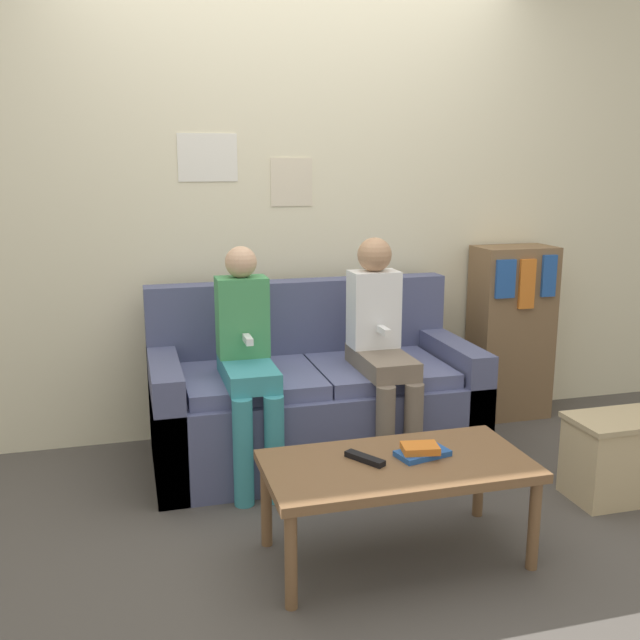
{
  "coord_description": "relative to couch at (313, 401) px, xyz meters",
  "views": [
    {
      "loc": [
        -0.88,
        -2.86,
        1.49
      ],
      "look_at": [
        0.0,
        0.36,
        0.75
      ],
      "focal_mm": 40.0,
      "sensor_mm": 36.0,
      "label": 1
    }
  ],
  "objects": [
    {
      "name": "coffee_table",
      "position": [
        0.06,
        -1.03,
        0.05
      ],
      "size": [
        1.01,
        0.51,
        0.39
      ],
      "color": "brown",
      "rests_on": "ground_plane"
    },
    {
      "name": "person_left",
      "position": [
        -0.37,
        -0.19,
        0.32
      ],
      "size": [
        0.24,
        0.54,
        1.11
      ],
      "color": "teal",
      "rests_on": "ground_plane"
    },
    {
      "name": "bookshelf",
      "position": [
        1.29,
        0.29,
        0.22
      ],
      "size": [
        0.45,
        0.29,
        1.02
      ],
      "color": "brown",
      "rests_on": "ground_plane"
    },
    {
      "name": "couch",
      "position": [
        0.0,
        0.0,
        0.0
      ],
      "size": [
        1.62,
        0.77,
        0.88
      ],
      "color": "#4C5175",
      "rests_on": "ground_plane"
    },
    {
      "name": "storage_box",
      "position": [
        1.21,
        -0.82,
        -0.1
      ],
      "size": [
        0.45,
        0.29,
        0.38
      ],
      "color": "#CCB284",
      "rests_on": "ground_plane"
    },
    {
      "name": "wall_back",
      "position": [
        -0.0,
        0.48,
        1.0
      ],
      "size": [
        8.0,
        0.06,
        2.6
      ],
      "color": "beige",
      "rests_on": "ground_plane"
    },
    {
      "name": "book_stack",
      "position": [
        0.16,
        -1.01,
        0.12
      ],
      "size": [
        0.22,
        0.15,
        0.05
      ],
      "color": "#23519E",
      "rests_on": "coffee_table"
    },
    {
      "name": "tv_remote",
      "position": [
        -0.06,
        -0.99,
        0.11
      ],
      "size": [
        0.12,
        0.17,
        0.02
      ],
      "rotation": [
        0.0,
        0.0,
        0.56
      ],
      "color": "black",
      "rests_on": "coffee_table"
    },
    {
      "name": "person_right",
      "position": [
        0.3,
        -0.18,
        0.34
      ],
      "size": [
        0.24,
        0.54,
        1.13
      ],
      "color": "#756656",
      "rests_on": "ground_plane"
    },
    {
      "name": "ground_plane",
      "position": [
        0.0,
        -0.5,
        -0.3
      ],
      "size": [
        10.0,
        10.0,
        0.0
      ],
      "primitive_type": "plane",
      "color": "#4C4742"
    }
  ]
}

